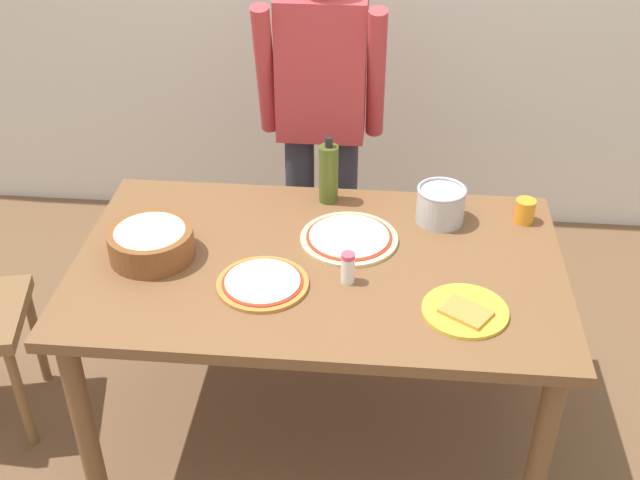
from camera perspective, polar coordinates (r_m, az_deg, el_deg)
The scene contains 11 objects.
ground at distance 3.10m, azimuth -0.09°, elevation -13.10°, with size 8.00×8.00×0.00m, color brown.
dining_table at distance 2.65m, azimuth -0.10°, elevation -3.14°, with size 1.60×0.96×0.76m.
person_cook at distance 3.17m, azimuth 0.10°, elevation 9.10°, with size 0.49×0.25×1.62m.
pizza_raw_on_board at distance 2.69m, azimuth 2.11°, elevation 0.15°, with size 0.33×0.33×0.02m.
pizza_cooked_on_tray at distance 2.49m, azimuth -4.15°, elevation -3.10°, with size 0.29×0.29×0.02m.
plate_with_slice at distance 2.41m, azimuth 10.39°, elevation -5.04°, with size 0.26×0.26×0.02m.
popcorn_bowl at distance 2.64m, azimuth -12.06°, elevation -0.03°, with size 0.28×0.28×0.11m.
olive_oil_bottle at distance 2.87m, azimuth 0.55°, elevation 4.82°, with size 0.07×0.07×0.26m.
steel_pot at distance 2.80m, azimuth 8.67°, elevation 2.57°, with size 0.17×0.17×0.13m.
cup_orange at distance 2.87m, azimuth 14.50°, elevation 2.04°, with size 0.07×0.07×0.09m, color orange.
salt_shaker at distance 2.48m, azimuth 2.01°, elevation -2.01°, with size 0.04×0.04×0.11m.
Camera 1 is at (0.20, -2.11, 2.26)m, focal length 44.53 mm.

